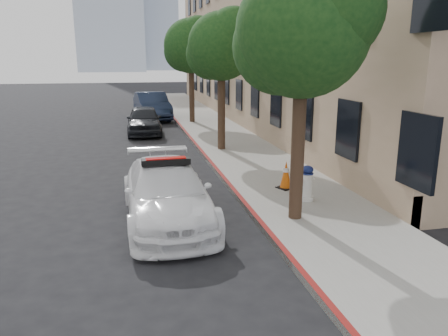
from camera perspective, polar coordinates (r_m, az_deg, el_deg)
The scene contains 12 objects.
ground at distance 11.50m, azimuth -8.20°, elevation -4.76°, with size 120.00×120.00×0.00m, color black.
sidewalk at distance 21.61m, azimuth -0.76°, elevation 4.51°, with size 3.20×50.00×0.15m, color gray.
curb_strip at distance 21.36m, azimuth -4.82°, elevation 4.34°, with size 0.12×50.00×0.15m, color maroon.
building at distance 27.74m, azimuth 8.88°, elevation 16.69°, with size 8.00×36.00×10.00m, color tan.
tree_near at distance 9.59m, azimuth 10.45°, elevation 17.36°, with size 2.92×2.82×5.62m.
tree_mid at distance 17.25m, azimuth -0.24°, elevation 15.69°, with size 2.77×2.64×5.43m.
tree_far at distance 25.13m, azimuth -4.27°, elevation 15.69°, with size 3.10×3.00×5.81m.
police_car at distance 10.16m, azimuth -7.47°, elevation -3.22°, with size 2.00×4.74×1.51m.
parked_car_mid at distance 22.27m, azimuth -10.40°, elevation 6.19°, with size 1.65×4.11×1.40m, color black.
parked_car_far at distance 27.62m, azimuth -9.40°, elevation 8.01°, with size 1.75×5.02×1.65m, color #162038.
fire_hydrant at distance 11.32m, azimuth 10.80°, elevation -2.01°, with size 0.39×0.35×0.92m.
traffic_cone at distance 12.29m, azimuth 8.09°, elevation -0.90°, with size 0.54×0.54×0.78m.
Camera 1 is at (-0.74, -10.86, 3.70)m, focal length 35.00 mm.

